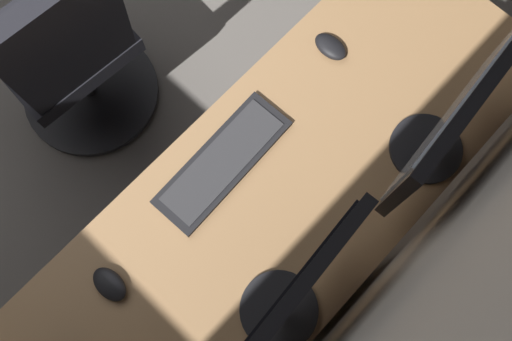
{
  "coord_description": "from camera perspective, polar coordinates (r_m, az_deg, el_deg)",
  "views": [
    {
      "loc": [
        0.34,
        1.94,
        2.16
      ],
      "look_at": [
        0.09,
        1.71,
        0.95
      ],
      "focal_mm": 38.36,
      "sensor_mm": 36.0,
      "label": 1
    }
  ],
  "objects": [
    {
      "name": "desk",
      "position": [
        1.53,
        1.36,
        -4.24
      ],
      "size": [
        1.81,
        0.63,
        0.73
      ],
      "color": "#936D47",
      "rests_on": "ground"
    },
    {
      "name": "monitor_primary",
      "position": [
        1.2,
        2.76,
        -13.98
      ],
      "size": [
        0.53,
        0.2,
        0.4
      ],
      "color": "black",
      "rests_on": "desk"
    },
    {
      "name": "drawer_pedestal",
      "position": [
        1.83,
        0.72,
        -7.79
      ],
      "size": [
        0.4,
        0.51,
        0.69
      ],
      "color": "#936D47",
      "rests_on": "ground"
    },
    {
      "name": "monitor_secondary",
      "position": [
        1.35,
        20.17,
        5.45
      ],
      "size": [
        0.52,
        0.2,
        0.43
      ],
      "color": "black",
      "rests_on": "desk"
    },
    {
      "name": "office_chair",
      "position": [
        2.02,
        -18.86,
        11.11
      ],
      "size": [
        0.56,
        0.57,
        0.97
      ],
      "color": "black",
      "rests_on": "ground"
    },
    {
      "name": "keyboard_main",
      "position": [
        1.48,
        -3.5,
        0.89
      ],
      "size": [
        0.42,
        0.16,
        0.02
      ],
      "color": "black",
      "rests_on": "desk"
    },
    {
      "name": "mouse_main",
      "position": [
        1.46,
        -15.02,
        -11.39
      ],
      "size": [
        0.06,
        0.1,
        0.03
      ],
      "primitive_type": "ellipsoid",
      "color": "black",
      "rests_on": "desk"
    },
    {
      "name": "mouse_spare",
      "position": [
        1.62,
        7.77,
        12.68
      ],
      "size": [
        0.06,
        0.1,
        0.03
      ],
      "primitive_type": "ellipsoid",
      "color": "black",
      "rests_on": "desk"
    },
    {
      "name": "wall_back",
      "position": [
        0.94,
        23.83,
        -7.83
      ],
      "size": [
        4.79,
        0.1,
        2.6
      ],
      "primitive_type": "cube",
      "color": "beige",
      "rests_on": "ground"
    }
  ]
}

